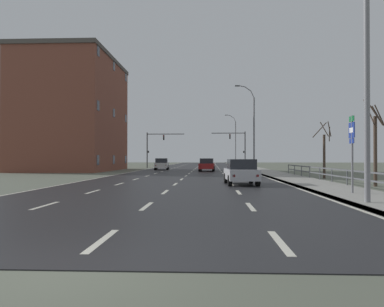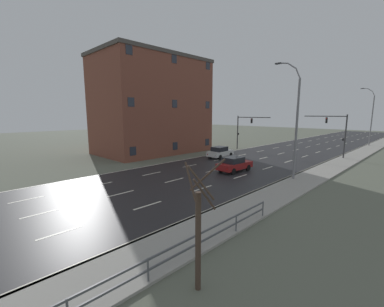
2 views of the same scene
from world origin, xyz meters
TOP-DOWN VIEW (x-y plane):
  - ground_plane at (0.00, 48.00)m, footprint 160.00×160.00m
  - road_asphalt_strip at (0.00, 59.99)m, footprint 14.00×120.00m
  - sidewalk_right at (8.43, 60.00)m, footprint 3.00×120.00m
  - street_lamp_midground at (7.45, 42.28)m, footprint 2.43×0.24m
  - street_lamp_distant at (7.46, 76.48)m, footprint 2.35×0.24m
  - traffic_signal_right at (6.85, 57.73)m, footprint 5.57×0.36m
  - traffic_signal_left at (-6.69, 55.76)m, footprint 6.03×0.36m
  - car_far_right at (1.78, 41.20)m, footprint 1.98×4.17m
  - car_distant at (-4.40, 46.61)m, footprint 2.01×4.19m
  - brick_building at (-15.45, 43.45)m, footprint 10.68×16.75m
  - bare_tree_mid at (11.29, 25.65)m, footprint 1.42×1.48m

SIDE VIEW (x-z plane):
  - ground_plane at x=0.00m, z-range -0.12..0.00m
  - road_asphalt_strip at x=0.00m, z-range 0.00..0.02m
  - sidewalk_right at x=8.43m, z-range 0.00..0.12m
  - car_far_right at x=1.78m, z-range 0.02..1.59m
  - car_distant at x=-4.40m, z-range 0.02..1.59m
  - bare_tree_mid at x=11.29m, z-range -0.18..4.39m
  - traffic_signal_left at x=-6.69m, z-range 1.00..6.69m
  - traffic_signal_right at x=6.85m, z-range 0.99..6.92m
  - street_lamp_midground at x=7.45m, z-range -0.11..10.56m
  - street_lamp_distant at x=7.46m, z-range -0.10..10.72m
  - brick_building at x=-15.45m, z-range 0.01..14.56m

